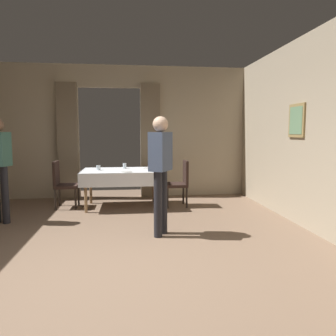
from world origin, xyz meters
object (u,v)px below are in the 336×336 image
at_px(glass_mid_d, 125,166).
at_px(person_waiter_by_doorway, 161,166).
at_px(glass_mid_a, 98,168).
at_px(plate_mid_b, 148,168).
at_px(dining_table_mid, 122,174).
at_px(chair_mid_right, 180,181).
at_px(plate_mid_c, 127,172).
at_px(chair_mid_left, 63,182).

bearing_deg(glass_mid_d, person_waiter_by_doorway, -75.66).
xyz_separation_m(glass_mid_a, plate_mid_b, (0.99, 0.18, -0.04)).
distance_m(dining_table_mid, glass_mid_d, 0.25).
height_order(dining_table_mid, chair_mid_right, chair_mid_right).
height_order(plate_mid_c, person_waiter_by_doorway, person_waiter_by_doorway).
bearing_deg(chair_mid_right, chair_mid_left, 176.74).
bearing_deg(person_waiter_by_doorway, chair_mid_left, 131.86).
bearing_deg(person_waiter_by_doorway, glass_mid_a, 118.83).
distance_m(chair_mid_left, glass_mid_a, 0.77).
relative_size(chair_mid_right, person_waiter_by_doorway, 0.54).
bearing_deg(glass_mid_a, plate_mid_c, -34.70).
height_order(glass_mid_a, plate_mid_b, glass_mid_a).
distance_m(dining_table_mid, glass_mid_a, 0.48).
relative_size(dining_table_mid, plate_mid_b, 7.43).
xyz_separation_m(glass_mid_a, glass_mid_d, (0.51, 0.19, 0.01)).
height_order(dining_table_mid, chair_mid_left, chair_mid_left).
xyz_separation_m(plate_mid_b, person_waiter_by_doorway, (0.06, -2.09, 0.27)).
height_order(dining_table_mid, glass_mid_d, glass_mid_d).
xyz_separation_m(dining_table_mid, plate_mid_b, (0.53, 0.19, 0.09)).
xyz_separation_m(dining_table_mid, chair_mid_left, (-1.17, 0.07, -0.15)).
distance_m(chair_mid_right, chair_mid_left, 2.33).
distance_m(chair_mid_left, person_waiter_by_doorway, 2.68).
bearing_deg(dining_table_mid, chair_mid_left, 176.68).
relative_size(glass_mid_a, plate_mid_c, 0.49).
bearing_deg(plate_mid_b, chair_mid_right, -22.28).
xyz_separation_m(dining_table_mid, plate_mid_c, (0.10, -0.37, 0.09)).
bearing_deg(chair_mid_left, chair_mid_right, -3.26).
relative_size(dining_table_mid, plate_mid_c, 7.87).
distance_m(chair_mid_right, plate_mid_c, 1.13).
xyz_separation_m(chair_mid_right, glass_mid_d, (-1.11, 0.27, 0.29)).
distance_m(plate_mid_c, person_waiter_by_doorway, 1.62).
height_order(dining_table_mid, plate_mid_c, plate_mid_c).
xyz_separation_m(chair_mid_right, plate_mid_b, (-0.63, 0.26, 0.24)).
height_order(chair_mid_right, chair_mid_left, same).
height_order(glass_mid_a, plate_mid_c, glass_mid_a).
bearing_deg(dining_table_mid, glass_mid_a, 178.50).
xyz_separation_m(chair_mid_left, plate_mid_b, (1.70, 0.13, 0.24)).
relative_size(chair_mid_left, plate_mid_c, 4.69).
bearing_deg(person_waiter_by_doorway, dining_table_mid, 107.39).
bearing_deg(person_waiter_by_doorway, chair_mid_right, 72.66).
relative_size(plate_mid_b, glass_mid_d, 1.82).
relative_size(dining_table_mid, glass_mid_a, 16.17).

